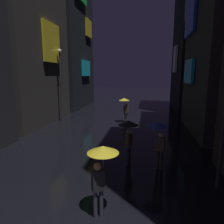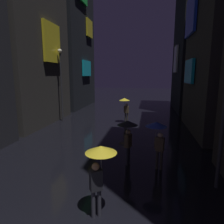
{
  "view_description": "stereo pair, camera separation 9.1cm",
  "coord_description": "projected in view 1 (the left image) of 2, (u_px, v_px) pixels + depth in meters",
  "views": [
    {
      "loc": [
        2.34,
        -2.34,
        4.07
      ],
      "look_at": [
        0.0,
        11.01,
        1.53
      ],
      "focal_mm": 32.0,
      "sensor_mm": 36.0,
      "label": 1
    },
    {
      "loc": [
        2.43,
        -2.33,
        4.07
      ],
      "look_at": [
        0.0,
        11.01,
        1.53
      ],
      "focal_mm": 32.0,
      "sensor_mm": 36.0,
      "label": 2
    }
  ],
  "objects": [
    {
      "name": "building_left_far",
      "position": [
        67.0,
        13.0,
        24.21
      ],
      "size": [
        4.25,
        8.66,
        22.78
      ],
      "color": "black",
      "rests_on": "ground"
    },
    {
      "name": "building_right_far",
      "position": [
        197.0,
        28.0,
        21.84
      ],
      "size": [
        4.25,
        8.16,
        18.3
      ],
      "color": "black",
      "rests_on": "ground"
    },
    {
      "name": "streetlamp_left_far",
      "position": [
        61.0,
        78.0,
        17.09
      ],
      "size": [
        0.36,
        0.36,
        6.2
      ],
      "color": "#2D2D33",
      "rests_on": "ground"
    },
    {
      "name": "pedestrian_near_crossing_black",
      "position": [
        128.0,
        130.0,
        8.77
      ],
      "size": [
        0.9,
        0.9,
        2.12
      ],
      "color": "#2D2D38",
      "rests_on": "ground"
    },
    {
      "name": "pedestrian_far_right_yellow",
      "position": [
        101.0,
        162.0,
        5.59
      ],
      "size": [
        0.9,
        0.9,
        2.12
      ],
      "color": "#2D2D38",
      "rests_on": "ground"
    },
    {
      "name": "pedestrian_midstreet_centre_yellow",
      "position": [
        125.0,
        103.0,
        16.98
      ],
      "size": [
        0.9,
        0.9,
        2.12
      ],
      "color": "#38332D",
      "rests_on": "ground"
    },
    {
      "name": "pedestrian_midstreet_left_blue",
      "position": [
        158.0,
        132.0,
        8.46
      ],
      "size": [
        0.9,
        0.9,
        2.12
      ],
      "color": "#38332D",
      "rests_on": "ground"
    }
  ]
}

